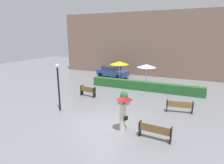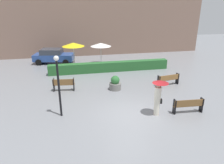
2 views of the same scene
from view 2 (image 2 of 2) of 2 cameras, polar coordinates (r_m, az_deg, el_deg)
The scene contains 12 objects.
ground_plane at distance 12.53m, azimuth 4.91°, elevation -8.55°, with size 60.00×60.00×0.00m, color gray.
bench_far_right at distance 17.08m, azimuth 15.15°, elevation 0.79°, with size 1.90×0.65×0.88m.
bench_near_right at distance 13.12m, azimuth 20.13°, elevation -5.86°, with size 1.82×0.45×0.88m.
bench_far_left at distance 15.83m, azimuth -13.03°, elevation -0.49°, with size 1.61×0.56×0.94m.
pedestrian_with_umbrella at distance 12.06m, azimuth 12.57°, elevation -3.11°, with size 0.91×0.91×2.14m.
planter_pot at distance 15.71m, azimuth 0.87°, elevation -0.45°, with size 0.89×0.89×1.08m.
lamp_post at distance 11.74m, azimuth -14.45°, elevation 0.58°, with size 0.28×0.28×3.54m.
patio_umbrella_yellow at distance 20.50m, azimuth -10.52°, elevation 10.00°, with size 2.12×2.12×2.65m.
patio_umbrella_white at distance 22.00m, azimuth -3.08°, elevation 10.13°, with size 2.14×2.14×2.32m.
hedge_strip at distance 20.04m, azimuth -0.57°, elevation 4.18°, with size 11.44×0.70×0.91m, color #28602D.
building_facade at distance 26.74m, azimuth -4.98°, elevation 16.53°, with size 28.00×1.20×8.57m, color #846656.
parked_car at distance 23.72m, azimuth -15.69°, elevation 6.89°, with size 4.47×2.64×1.57m.
Camera 2 is at (-3.28, -10.48, 6.05)m, focal length 33.54 mm.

